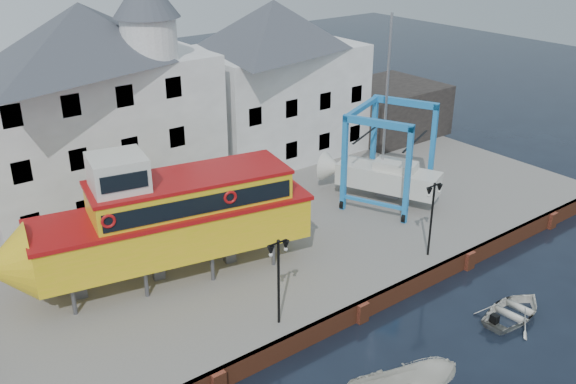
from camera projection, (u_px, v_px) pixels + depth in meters
ground at (361, 321)px, 30.56m from camera, size 140.00×140.00×0.00m
hardstanding at (234, 228)px, 38.31m from camera, size 44.00×22.00×1.00m
quay_wall at (360, 311)px, 30.43m from camera, size 44.00×0.47×1.00m
building_white_main at (93, 104)px, 38.16m from camera, size 14.00×8.30×14.00m
building_white_right at (274, 79)px, 46.64m from camera, size 12.00×8.00×11.20m
shed_dark at (388, 109)px, 52.25m from camera, size 8.00×7.00×4.00m
lamp_post_left at (278, 261)px, 27.50m from camera, size 1.12×0.32×4.20m
lamp_post_right at (433, 201)px, 33.08m from camera, size 1.12×0.32×4.20m
tour_boat at (155, 221)px, 30.92m from camera, size 16.02×6.71×6.79m
travel_lift at (378, 170)px, 40.23m from camera, size 6.66×7.82×11.61m
motorboat_b at (513, 316)px, 30.91m from camera, size 4.17×3.13×0.82m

